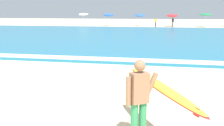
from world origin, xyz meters
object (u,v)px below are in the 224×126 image
Objects in this scene: beachgoer_near_row_left at (173,22)px; beach_umbrella_3 at (172,16)px; surfer_with_board at (151,93)px; beach_umbrella_1 at (109,15)px; beach_umbrella_4 at (206,15)px; beach_umbrella_0 at (83,14)px; beach_umbrella_2 at (140,15)px; beachgoer_near_row_mid at (156,22)px.

beach_umbrella_3 is at bearing 104.43° from beachgoer_near_row_left.
beachgoer_near_row_left is at bearing 85.95° from surfer_with_board.
beach_umbrella_3 is (2.57, 38.92, 0.86)m from surfer_with_board.
beach_umbrella_4 is (16.72, -0.56, 0.13)m from beach_umbrella_1.
beach_umbrella_0 is 1.05× the size of beach_umbrella_3.
beach_umbrella_0 is 10.87m from beach_umbrella_2.
beach_umbrella_0 is at bearing 167.30° from beachgoer_near_row_mid.
beachgoer_near_row_left is at bearing -177.29° from beach_umbrella_4.
surfer_with_board is at bearing -101.76° from beach_umbrella_4.
beach_umbrella_1 reaches higher than beach_umbrella_2.
beach_umbrella_4 reaches higher than beach_umbrella_2.
beach_umbrella_4 is (5.47, -0.31, 0.20)m from beach_umbrella_3.
surfer_with_board is 43.09m from beach_umbrella_0.
beach_umbrella_0 is 1.48× the size of beachgoer_near_row_mid.
beach_umbrella_1 is 1.44× the size of beachgoer_near_row_left.
beach_umbrella_0 is 1.01× the size of beach_umbrella_4.
beachgoer_near_row_mid is at bearing -166.45° from beachgoer_near_row_left.
surfer_with_board is 40.14m from beach_umbrella_1.
beach_umbrella_1 is 11.25m from beach_umbrella_3.
beach_umbrella_2 is at bearing 10.14° from beach_umbrella_1.
beachgoer_near_row_left is (-5.32, -0.25, -1.25)m from beach_umbrella_4.
beach_umbrella_4 reaches higher than beachgoer_near_row_left.
beach_umbrella_3 is at bearing 86.22° from surfer_with_board.
beach_umbrella_2 reaches higher than beachgoer_near_row_mid.
surfer_with_board is 1.04× the size of beach_umbrella_4.
beach_umbrella_2 is 11.23m from beach_umbrella_4.
beach_umbrella_2 is 6.16m from beachgoer_near_row_left.
surfer_with_board is 40.30m from beach_umbrella_2.
beach_umbrella_0 is at bearing 176.93° from beach_umbrella_2.
beach_umbrella_3 is 1.41× the size of beachgoer_near_row_mid.
beachgoer_near_row_left is (2.71, 38.36, -0.19)m from surfer_with_board.
beach_umbrella_0 reaches higher than beach_umbrella_4.
beach_umbrella_1 is (5.26, -1.58, -0.12)m from beach_umbrella_0.
beach_umbrella_0 is 1.03× the size of beach_umbrella_1.
beach_umbrella_0 is 14.15m from beachgoer_near_row_mid.
beach_umbrella_0 reaches higher than beachgoer_near_row_mid.
beachgoer_near_row_left is at bearing -4.09° from beach_umbrella_1.
beach_umbrella_4 is at bearing -1.93° from beach_umbrella_1.
beach_umbrella_3 is 5.48m from beach_umbrella_4.
surfer_with_board is 1.53× the size of beachgoer_near_row_left.
beach_umbrella_4 is 8.37m from beachgoer_near_row_mid.
beach_umbrella_1 is 1.44× the size of beachgoer_near_row_mid.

